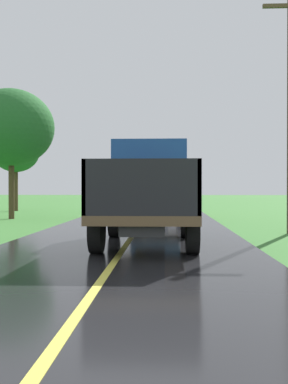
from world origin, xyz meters
The scene contains 4 objects.
banana_truck_near centered at (0.51, 12.02, 1.46)m, with size 2.38×5.82×2.80m.
banana_truck_far centered at (0.63, 22.66, 1.48)m, with size 2.38×5.81×2.80m.
roadside_tree_near_left centered at (-6.58, 21.74, 4.48)m, with size 4.19×4.19×6.38m.
roadside_tree_mid_right centered at (-8.92, 29.41, 3.96)m, with size 3.13×3.13×5.39m.
Camera 1 is at (1.00, -0.38, 1.52)m, focal length 42.78 mm.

